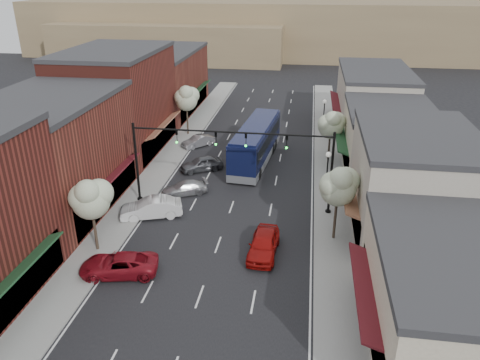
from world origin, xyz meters
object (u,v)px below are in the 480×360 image
at_px(parked_car_c, 184,188).
at_px(signal_mast_right, 302,160).
at_px(red_hatchback, 264,244).
at_px(tree_right_far, 331,124).
at_px(tree_left_far, 187,98).
at_px(parked_car_b, 151,208).
at_px(tree_right_near, 339,185).
at_px(tree_left_near, 91,198).
at_px(parked_car_e, 198,141).
at_px(signal_mast_left, 163,152).
at_px(coach_bus, 256,143).
at_px(lamp_post_near, 327,168).
at_px(lamp_post_far, 324,112).
at_px(parked_car_d, 202,164).
at_px(parked_car_a, 119,265).

bearing_deg(parked_car_c, signal_mast_right, 53.64).
bearing_deg(red_hatchback, tree_right_far, 78.07).
height_order(tree_left_far, parked_car_b, tree_left_far).
xyz_separation_m(tree_right_near, parked_car_b, (-14.43, 1.41, -3.64)).
distance_m(tree_left_near, parked_car_e, 22.57).
bearing_deg(parked_car_b, parked_car_c, 140.73).
relative_size(signal_mast_left, parked_car_b, 1.68).
relative_size(tree_right_far, tree_left_far, 0.89).
xyz_separation_m(tree_right_near, red_hatchback, (-4.97, -2.67, -3.64)).
bearing_deg(signal_mast_left, coach_bus, 59.01).
relative_size(lamp_post_near, parked_car_c, 1.08).
xyz_separation_m(signal_mast_left, tree_left_far, (-2.63, 17.95, -0.02)).
relative_size(tree_left_far, parked_car_c, 1.50).
height_order(signal_mast_left, parked_car_e, signal_mast_left).
height_order(tree_left_near, lamp_post_far, tree_left_near).
bearing_deg(lamp_post_far, lamp_post_near, -90.00).
relative_size(lamp_post_far, parked_car_e, 1.16).
distance_m(tree_left_far, parked_car_b, 21.05).
relative_size(tree_right_near, tree_left_near, 1.05).
distance_m(tree_right_far, parked_car_e, 15.04).
relative_size(tree_left_far, parked_car_e, 1.60).
bearing_deg(tree_right_far, tree_left_far, 160.13).
relative_size(tree_left_near, red_hatchback, 1.20).
relative_size(tree_left_far, lamp_post_far, 1.38).
relative_size(lamp_post_near, parked_car_d, 1.04).
height_order(red_hatchback, parked_car_c, red_hatchback).
relative_size(tree_right_far, lamp_post_far, 1.22).
relative_size(coach_bus, parked_car_b, 2.68).
bearing_deg(tree_right_near, lamp_post_far, 91.30).
height_order(lamp_post_near, coach_bus, lamp_post_near).
relative_size(tree_left_far, parked_car_d, 1.44).
height_order(lamp_post_near, lamp_post_far, same).
distance_m(tree_left_near, lamp_post_far, 32.35).
xyz_separation_m(tree_left_far, coach_bus, (9.05, -7.26, -2.56)).
xyz_separation_m(tree_left_near, parked_car_e, (2.11, 22.18, -3.59)).
bearing_deg(parked_car_b, parked_car_e, 160.05).
height_order(tree_right_far, lamp_post_far, tree_right_far).
height_order(tree_left_near, parked_car_c, tree_left_near).
bearing_deg(parked_car_b, signal_mast_left, 149.89).
bearing_deg(coach_bus, lamp_post_near, -43.92).
xyz_separation_m(signal_mast_right, lamp_post_near, (2.18, 2.50, -1.62)).
height_order(tree_left_far, parked_car_e, tree_left_far).
height_order(lamp_post_far, parked_car_d, lamp_post_far).
bearing_deg(red_hatchback, parked_car_b, 159.66).
height_order(lamp_post_far, parked_car_b, lamp_post_far).
xyz_separation_m(lamp_post_far, parked_car_d, (-12.00, -12.62, -2.28)).
height_order(tree_right_far, parked_car_a, tree_right_far).
distance_m(signal_mast_right, tree_left_far, 22.68).
xyz_separation_m(lamp_post_near, parked_car_c, (-12.33, -0.65, -2.41)).
bearing_deg(tree_left_far, tree_right_far, -19.87).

